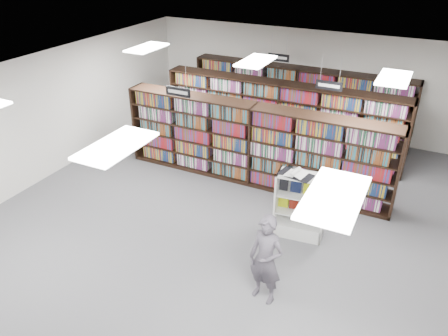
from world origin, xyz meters
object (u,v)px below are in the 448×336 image
at_px(bookshelf_row_near, 253,145).
at_px(open_book, 296,174).
at_px(shopper, 266,260).
at_px(endcap_display, 300,214).

distance_m(bookshelf_row_near, open_book, 2.40).
xyz_separation_m(bookshelf_row_near, open_book, (1.63, -1.71, 0.43)).
relative_size(bookshelf_row_near, open_book, 9.51).
height_order(open_book, shopper, shopper).
bearing_deg(bookshelf_row_near, shopper, -64.09).
relative_size(bookshelf_row_near, shopper, 4.10).
xyz_separation_m(open_book, shopper, (0.17, -2.00, -0.63)).
bearing_deg(bookshelf_row_near, endcap_display, -42.36).
height_order(endcap_display, shopper, shopper).
relative_size(bookshelf_row_near, endcap_display, 4.82).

